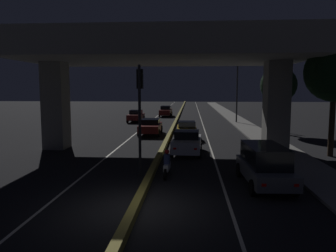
% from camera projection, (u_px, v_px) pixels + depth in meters
% --- Properties ---
extents(ground_plane, '(200.00, 200.00, 0.00)m').
position_uv_depth(ground_plane, '(137.00, 208.00, 11.91)').
color(ground_plane, black).
extents(lane_line_left_inner, '(0.12, 126.00, 0.00)m').
position_uv_depth(lane_line_left_inner, '(153.00, 119.00, 46.84)').
color(lane_line_left_inner, beige).
rests_on(lane_line_left_inner, ground_plane).
extents(lane_line_right_inner, '(0.12, 126.00, 0.00)m').
position_uv_depth(lane_line_right_inner, '(201.00, 120.00, 46.36)').
color(lane_line_right_inner, beige).
rests_on(lane_line_right_inner, ground_plane).
extents(median_divider, '(0.32, 126.00, 0.31)m').
position_uv_depth(median_divider, '(177.00, 118.00, 46.58)').
color(median_divider, olive).
rests_on(median_divider, ground_plane).
extents(sidewalk_right, '(2.55, 126.00, 0.14)m').
position_uv_depth(sidewalk_right, '(243.00, 125.00, 39.08)').
color(sidewalk_right, gray).
rests_on(sidewalk_right, ground_plane).
extents(elevated_overpass, '(19.53, 10.08, 8.82)m').
position_uv_depth(elevated_overpass, '(163.00, 54.00, 22.69)').
color(elevated_overpass, gray).
rests_on(elevated_overpass, ground_plane).
extents(traffic_light_left_of_median, '(0.30, 0.49, 5.48)m').
position_uv_depth(traffic_light_left_of_median, '(140.00, 101.00, 16.01)').
color(traffic_light_left_of_median, black).
rests_on(traffic_light_left_of_median, ground_plane).
extents(street_lamp, '(2.74, 0.32, 8.59)m').
position_uv_depth(street_lamp, '(234.00, 83.00, 40.81)').
color(street_lamp, '#2D2D30').
rests_on(street_lamp, ground_plane).
extents(car_grey_lead, '(2.06, 4.56, 1.81)m').
position_uv_depth(car_grey_lead, '(265.00, 164.00, 14.68)').
color(car_grey_lead, '#515459').
rests_on(car_grey_lead, ground_plane).
extents(car_white_second, '(2.11, 4.26, 1.57)m').
position_uv_depth(car_white_second, '(187.00, 142.00, 21.84)').
color(car_white_second, silver).
rests_on(car_white_second, ground_plane).
extents(car_taxi_yellow_third, '(1.95, 4.13, 1.51)m').
position_uv_depth(car_taxi_yellow_third, '(187.00, 130.00, 28.70)').
color(car_taxi_yellow_third, gold).
rests_on(car_taxi_yellow_third, ground_plane).
extents(car_dark_red_lead_oncoming, '(2.06, 4.53, 1.48)m').
position_uv_depth(car_dark_red_lead_oncoming, '(151.00, 126.00, 31.07)').
color(car_dark_red_lead_oncoming, '#591414').
rests_on(car_dark_red_lead_oncoming, ground_plane).
extents(car_dark_red_second_oncoming, '(1.93, 4.01, 1.57)m').
position_uv_depth(car_dark_red_second_oncoming, '(136.00, 116.00, 42.81)').
color(car_dark_red_second_oncoming, '#591414').
rests_on(car_dark_red_second_oncoming, ground_plane).
extents(car_dark_red_third_oncoming, '(1.92, 4.59, 1.65)m').
position_uv_depth(car_dark_red_third_oncoming, '(166.00, 111.00, 51.53)').
color(car_dark_red_third_oncoming, '#591414').
rests_on(car_dark_red_third_oncoming, ground_plane).
extents(motorcycle_white_filtering_near, '(0.34, 1.86, 1.37)m').
position_uv_depth(motorcycle_white_filtering_near, '(167.00, 165.00, 16.12)').
color(motorcycle_white_filtering_near, black).
rests_on(motorcycle_white_filtering_near, ground_plane).
extents(pedestrian_on_sidewalk, '(0.32, 0.32, 1.75)m').
position_uv_depth(pedestrian_on_sidewalk, '(282.00, 136.00, 22.87)').
color(pedestrian_on_sidewalk, '#2D261E').
rests_on(pedestrian_on_sidewalk, sidewalk_right).
extents(roadside_tree_kerbside_near, '(3.72, 3.72, 7.22)m').
position_uv_depth(roadside_tree_kerbside_near, '(335.00, 73.00, 20.53)').
color(roadside_tree_kerbside_near, '#38281C').
rests_on(roadside_tree_kerbside_near, ground_plane).
extents(roadside_tree_kerbside_mid, '(3.50, 3.50, 6.47)m').
position_uv_depth(roadside_tree_kerbside_mid, '(279.00, 85.00, 31.85)').
color(roadside_tree_kerbside_mid, '#38281C').
rests_on(roadside_tree_kerbside_mid, ground_plane).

